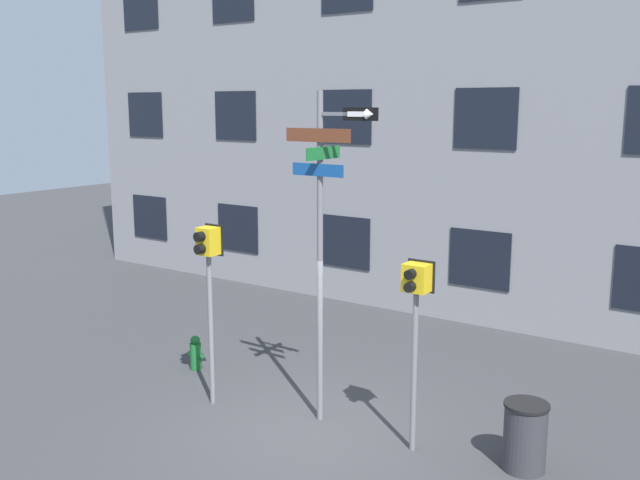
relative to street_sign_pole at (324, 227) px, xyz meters
The scene contains 6 objects.
ground_plane 3.05m from the street_sign_pole, 80.18° to the right, with size 60.00×60.00×0.00m, color #38383A.
street_sign_pole is the anchor object (origin of this frame).
pedestrian_signal_left 2.04m from the street_sign_pole, 164.96° to the right, with size 0.36×0.40×2.92m.
pedestrian_signal_right 1.79m from the street_sign_pole, ahead, with size 0.40×0.40×2.70m.
fire_hydrant 4.15m from the street_sign_pole, behind, with size 0.36×0.20×0.64m.
trash_bin 3.96m from the street_sign_pole, ahead, with size 0.60×0.60×0.93m.
Camera 1 is at (5.66, -7.93, 4.76)m, focal length 40.00 mm.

